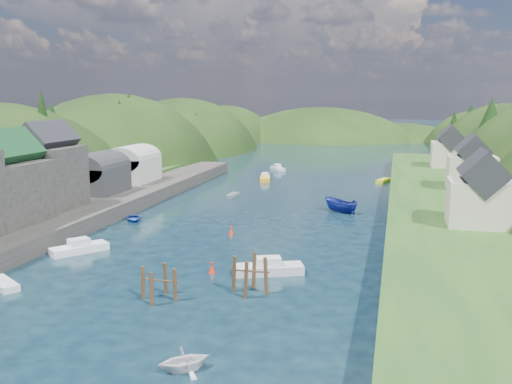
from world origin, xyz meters
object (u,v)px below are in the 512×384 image
(piling_cluster_far, at_px, (250,278))
(channel_buoy_far, at_px, (231,231))
(piling_cluster_near, at_px, (159,287))
(channel_buoy_near, at_px, (212,268))

(piling_cluster_far, xyz_separation_m, channel_buoy_far, (-7.27, 19.12, -0.84))
(piling_cluster_near, distance_m, channel_buoy_far, 22.53)
(channel_buoy_far, bearing_deg, channel_buoy_near, -80.70)
(piling_cluster_far, relative_size, channel_buoy_near, 3.43)
(piling_cluster_near, bearing_deg, channel_buoy_far, 91.07)
(piling_cluster_near, relative_size, channel_buoy_far, 3.09)
(channel_buoy_near, relative_size, channel_buoy_far, 1.00)
(channel_buoy_near, xyz_separation_m, channel_buoy_far, (-2.41, 14.73, 0.00))
(channel_buoy_near, distance_m, channel_buoy_far, 14.93)
(piling_cluster_near, bearing_deg, channel_buoy_near, 75.64)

